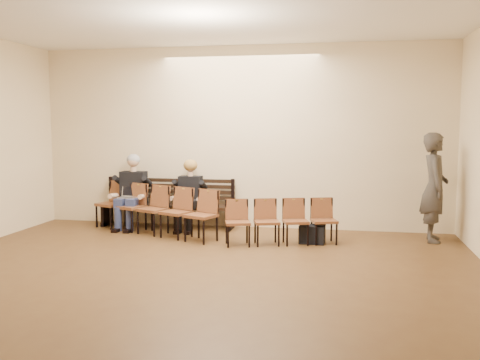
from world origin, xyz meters
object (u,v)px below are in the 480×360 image
(passerby, at_px, (435,179))
(seated_woman, at_px, (189,197))
(laptop, at_px, (128,199))
(chair_row_front, at_px, (153,210))
(chair_row_back, at_px, (281,222))
(water_bottle, at_px, (191,202))
(seated_man, at_px, (132,190))
(bag, at_px, (312,234))
(bench, at_px, (167,216))

(passerby, bearing_deg, seated_woman, 89.12)
(seated_woman, distance_m, laptop, 1.18)
(chair_row_front, bearing_deg, passerby, 27.59)
(chair_row_back, bearing_deg, passerby, -0.90)
(seated_woman, xyz_separation_m, water_bottle, (0.10, -0.25, -0.06))
(water_bottle, distance_m, chair_row_front, 0.71)
(seated_man, height_order, bag, seated_man)
(chair_row_front, bearing_deg, chair_row_back, 13.94)
(bench, relative_size, chair_row_front, 0.95)
(bench, xyz_separation_m, passerby, (4.88, -0.34, 0.85))
(laptop, distance_m, chair_row_front, 0.72)
(bench, distance_m, bag, 2.99)
(bench, height_order, chair_row_front, chair_row_front)
(bench, height_order, seated_man, seated_man)
(bench, distance_m, chair_row_front, 0.69)
(seated_woman, xyz_separation_m, chair_row_back, (1.87, -0.96, -0.24))
(seated_man, xyz_separation_m, water_bottle, (1.26, -0.25, -0.16))
(passerby, xyz_separation_m, chair_row_back, (-2.53, -0.74, -0.69))
(laptop, relative_size, chair_row_back, 0.18)
(bench, relative_size, seated_man, 1.80)
(chair_row_back, bearing_deg, water_bottle, 140.99)
(seated_man, bearing_deg, seated_woman, 0.00)
(seated_man, height_order, water_bottle, seated_man)
(bench, bearing_deg, seated_man, -169.95)
(seated_man, height_order, passerby, passerby)
(bag, bearing_deg, seated_woman, 161.99)
(seated_man, bearing_deg, chair_row_front, -40.58)
(bench, bearing_deg, seated_woman, -14.06)
(bench, relative_size, water_bottle, 11.31)
(seated_woman, relative_size, passerby, 0.58)
(water_bottle, xyz_separation_m, bag, (2.27, -0.52, -0.41))
(bench, relative_size, bag, 6.20)
(bench, xyz_separation_m, seated_woman, (0.48, -0.12, 0.40))
(water_bottle, xyz_separation_m, chair_row_front, (-0.64, -0.28, -0.12))
(seated_woman, distance_m, bag, 2.54)
(bag, bearing_deg, water_bottle, 167.00)
(bench, relative_size, seated_woman, 2.09)
(laptop, bearing_deg, water_bottle, -15.88)
(seated_man, relative_size, passerby, 0.67)
(seated_woman, distance_m, water_bottle, 0.27)
(laptop, xyz_separation_m, passerby, (5.56, -0.02, 0.50))
(water_bottle, relative_size, chair_row_front, 0.08)
(bag, xyz_separation_m, chair_row_front, (-2.92, 0.24, 0.29))
(bench, bearing_deg, water_bottle, -32.27)
(water_bottle, xyz_separation_m, passerby, (4.30, 0.03, 0.51))
(laptop, distance_m, chair_row_back, 3.13)
(water_bottle, distance_m, chair_row_back, 1.92)
(water_bottle, bearing_deg, bag, -13.00)
(laptop, height_order, passerby, passerby)
(seated_woman, xyz_separation_m, bag, (2.38, -0.77, -0.47))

